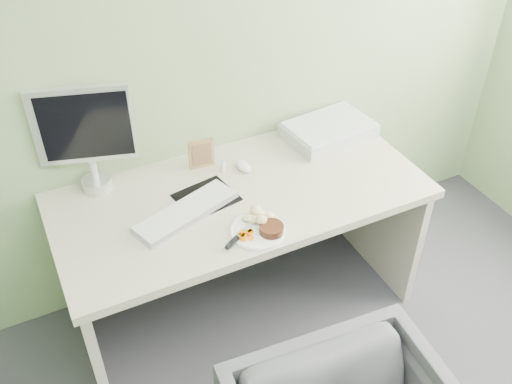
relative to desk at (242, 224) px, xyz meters
name	(u,v)px	position (x,y,z in m)	size (l,w,h in m)	color
wall_back	(200,22)	(0.00, 0.38, 0.80)	(3.50, 3.50, 0.00)	gray
desk	(242,224)	(0.00, 0.00, 0.00)	(1.60, 0.75, 0.73)	beige
plate	(258,231)	(-0.05, -0.26, 0.19)	(0.22, 0.22, 0.01)	white
steak	(271,229)	(0.00, -0.29, 0.21)	(0.10, 0.10, 0.03)	black
potato_pile	(259,215)	(-0.02, -0.21, 0.22)	(0.09, 0.07, 0.05)	tan
carrot_heap	(246,234)	(-0.11, -0.28, 0.21)	(0.05, 0.05, 0.04)	orange
steak_knife	(237,238)	(-0.15, -0.28, 0.21)	(0.17, 0.11, 0.01)	silver
mousepad	(206,197)	(-0.15, 0.03, 0.18)	(0.24, 0.21, 0.00)	black
keyboard	(186,211)	(-0.26, -0.03, 0.20)	(0.45, 0.13, 0.02)	white
computer_mouse	(244,166)	(0.08, 0.15, 0.20)	(0.06, 0.10, 0.04)	white
photo_frame	(201,154)	(-0.08, 0.25, 0.25)	(0.11, 0.01, 0.14)	#987547
eyedrop_bottle	(223,166)	(-0.01, 0.17, 0.21)	(0.02, 0.02, 0.07)	white
scanner	(328,131)	(0.57, 0.22, 0.22)	(0.42, 0.28, 0.06)	#B5B8BC
monitor	(85,134)	(-0.55, 0.31, 0.45)	(0.39, 0.16, 0.48)	silver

